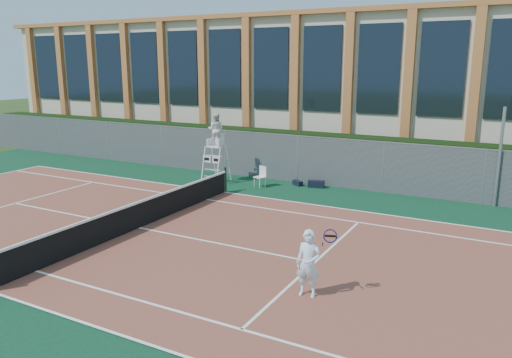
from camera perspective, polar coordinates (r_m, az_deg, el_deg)
The scene contains 13 objects.
ground at distance 17.49m, azimuth -13.23°, elevation -5.54°, with size 120.00×120.00×0.00m, color #233814.
apron at distance 18.21m, azimuth -11.15°, elevation -4.68°, with size 36.00×20.00×0.01m, color #0B3221.
tennis_court at distance 17.48m, azimuth -13.23°, elevation -5.48°, with size 23.77×10.97×0.02m, color brown.
tennis_net at distance 17.33m, azimuth -13.32°, elevation -3.86°, with size 0.10×11.30×1.10m.
fence at distance 24.27m, azimuth 0.44°, elevation 2.67°, with size 40.00×0.06×2.20m, color #595E60, non-canonical shape.
hedge at distance 25.32m, azimuth 1.71°, elevation 3.10°, with size 40.00×1.40×2.20m, color black.
building at distance 32.28m, azimuth 8.20°, elevation 10.56°, with size 45.00×10.60×8.22m.
steel_pole at distance 21.32m, azimuth 26.06°, elevation 2.20°, with size 0.12×0.12×3.89m, color #9EA0A5.
umpire_chair at distance 23.26m, azimuth -4.61°, elevation 5.43°, with size 0.92×1.41×3.29m.
plastic_chair at distance 22.57m, azimuth 0.61°, elevation 0.49°, with size 0.56×0.56×0.94m.
sports_bag_near at distance 22.68m, azimuth 6.90°, elevation -0.57°, with size 0.73×0.29×0.31m, color black.
sports_bag_far at distance 23.00m, azimuth 4.78°, elevation -0.46°, with size 0.54×0.23×0.22m, color black.
tennis_player at distance 12.04m, azimuth 6.03°, elevation -9.55°, with size 0.94×0.66×1.67m.
Camera 1 is at (11.15, -12.31, 5.47)m, focal length 35.00 mm.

